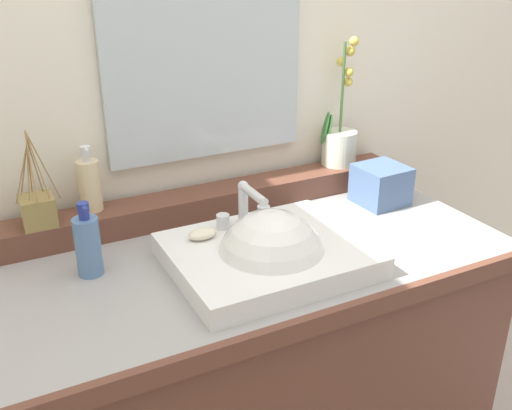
% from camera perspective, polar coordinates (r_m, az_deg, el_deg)
% --- Properties ---
extents(wall_back, '(3.13, 0.20, 2.44)m').
position_cam_1_polar(wall_back, '(1.68, -7.10, 13.49)').
color(wall_back, silver).
rests_on(wall_back, ground).
extents(vanity_cabinet, '(1.23, 0.63, 0.84)m').
position_cam_1_polar(vanity_cabinet, '(1.68, -0.41, -16.92)').
color(vanity_cabinet, brown).
rests_on(vanity_cabinet, ground).
extents(back_ledge, '(1.16, 0.11, 0.07)m').
position_cam_1_polar(back_ledge, '(1.63, -4.34, 0.36)').
color(back_ledge, brown).
rests_on(back_ledge, vanity_cabinet).
extents(sink_basin, '(0.44, 0.36, 0.28)m').
position_cam_1_polar(sink_basin, '(1.36, 1.36, -5.32)').
color(sink_basin, white).
rests_on(sink_basin, vanity_cabinet).
extents(soap_bar, '(0.07, 0.04, 0.02)m').
position_cam_1_polar(soap_bar, '(1.38, -5.20, -2.79)').
color(soap_bar, beige).
rests_on(soap_bar, sink_basin).
extents(potted_plant, '(0.12, 0.10, 0.38)m').
position_cam_1_polar(potted_plant, '(1.80, 8.04, 6.30)').
color(potted_plant, beige).
rests_on(potted_plant, back_ledge).
extents(soap_dispenser, '(0.06, 0.06, 0.17)m').
position_cam_1_polar(soap_dispenser, '(1.52, -15.74, 1.96)').
color(soap_dispenser, beige).
rests_on(soap_dispenser, back_ledge).
extents(reed_diffuser, '(0.10, 0.09, 0.23)m').
position_cam_1_polar(reed_diffuser, '(1.49, -20.27, -0.43)').
color(reed_diffuser, olive).
rests_on(reed_diffuser, back_ledge).
extents(lotion_bottle, '(0.06, 0.06, 0.17)m').
position_cam_1_polar(lotion_bottle, '(1.36, -15.88, -3.70)').
color(lotion_bottle, '#567AAA').
rests_on(lotion_bottle, vanity_cabinet).
extents(tissue_box, '(0.14, 0.14, 0.11)m').
position_cam_1_polar(tissue_box, '(1.71, 11.93, 1.92)').
color(tissue_box, '#4C6793').
rests_on(tissue_box, vanity_cabinet).
extents(mirror, '(0.55, 0.02, 0.52)m').
position_cam_1_polar(mirror, '(1.58, -4.90, 13.84)').
color(mirror, silver).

